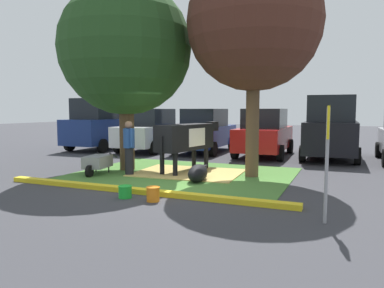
{
  "coord_description": "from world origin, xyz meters",
  "views": [
    {
      "loc": [
        4.35,
        -8.61,
        1.99
      ],
      "look_at": [
        -0.16,
        2.04,
        0.9
      ],
      "focal_mm": 34.43,
      "sensor_mm": 36.0,
      "label": 1
    }
  ],
  "objects_px": {
    "calf_lying": "(198,173)",
    "sedan_red": "(265,133)",
    "bucket_green": "(125,192)",
    "sedan_blue": "(205,131)",
    "bucket_orange": "(153,194)",
    "wheelbarrow": "(97,162)",
    "hatchback_white": "(151,130)",
    "person_handler": "(129,146)",
    "cow_holstein": "(187,137)",
    "parking_sign": "(328,141)",
    "suv_black": "(104,124)",
    "shade_tree_right": "(254,24)",
    "shade_tree_left": "(125,49)",
    "suv_dark_grey": "(331,127)"
  },
  "relations": [
    {
      "from": "shade_tree_right",
      "to": "parking_sign",
      "type": "xyz_separation_m",
      "value": [
        2.26,
        -3.89,
        -2.98
      ]
    },
    {
      "from": "sedan_blue",
      "to": "suv_black",
      "type": "bearing_deg",
      "value": -174.13
    },
    {
      "from": "wheelbarrow",
      "to": "parking_sign",
      "type": "xyz_separation_m",
      "value": [
        6.7,
        -2.41,
        1.06
      ]
    },
    {
      "from": "parking_sign",
      "to": "bucket_orange",
      "type": "height_order",
      "value": "parking_sign"
    },
    {
      "from": "bucket_green",
      "to": "person_handler",
      "type": "bearing_deg",
      "value": 120.67
    },
    {
      "from": "sedan_red",
      "to": "calf_lying",
      "type": "bearing_deg",
      "value": -94.46
    },
    {
      "from": "bucket_orange",
      "to": "sedan_red",
      "type": "xyz_separation_m",
      "value": [
        0.57,
        8.77,
        0.82
      ]
    },
    {
      "from": "calf_lying",
      "to": "sedan_blue",
      "type": "height_order",
      "value": "sedan_blue"
    },
    {
      "from": "shade_tree_right",
      "to": "sedan_blue",
      "type": "bearing_deg",
      "value": 123.48
    },
    {
      "from": "cow_holstein",
      "to": "suv_black",
      "type": "height_order",
      "value": "suv_black"
    },
    {
      "from": "shade_tree_right",
      "to": "bucket_orange",
      "type": "relative_size",
      "value": 19.95
    },
    {
      "from": "cow_holstein",
      "to": "bucket_orange",
      "type": "relative_size",
      "value": 9.69
    },
    {
      "from": "bucket_green",
      "to": "sedan_blue",
      "type": "relative_size",
      "value": 0.07
    },
    {
      "from": "cow_holstein",
      "to": "calf_lying",
      "type": "xyz_separation_m",
      "value": [
        0.92,
        -1.36,
        -0.87
      ]
    },
    {
      "from": "calf_lying",
      "to": "bucket_orange",
      "type": "distance_m",
      "value": 2.42
    },
    {
      "from": "calf_lying",
      "to": "wheelbarrow",
      "type": "xyz_separation_m",
      "value": [
        -3.25,
        -0.2,
        0.15
      ]
    },
    {
      "from": "bucket_orange",
      "to": "hatchback_white",
      "type": "xyz_separation_m",
      "value": [
        -4.86,
        8.58,
        0.82
      ]
    },
    {
      "from": "shade_tree_left",
      "to": "hatchback_white",
      "type": "xyz_separation_m",
      "value": [
        -2.05,
        5.25,
        -2.93
      ]
    },
    {
      "from": "bucket_orange",
      "to": "sedan_blue",
      "type": "bearing_deg",
      "value": 104.12
    },
    {
      "from": "wheelbarrow",
      "to": "sedan_red",
      "type": "distance_m",
      "value": 7.57
    },
    {
      "from": "calf_lying",
      "to": "suv_black",
      "type": "height_order",
      "value": "suv_black"
    },
    {
      "from": "person_handler",
      "to": "suv_black",
      "type": "bearing_deg",
      "value": 131.45
    },
    {
      "from": "bucket_green",
      "to": "bucket_orange",
      "type": "height_order",
      "value": "bucket_orange"
    },
    {
      "from": "parking_sign",
      "to": "sedan_red",
      "type": "distance_m",
      "value": 9.44
    },
    {
      "from": "suv_black",
      "to": "hatchback_white",
      "type": "bearing_deg",
      "value": 0.87
    },
    {
      "from": "parking_sign",
      "to": "bucket_orange",
      "type": "xyz_separation_m",
      "value": [
        -3.53,
        0.18,
        -1.28
      ]
    },
    {
      "from": "cow_holstein",
      "to": "bucket_orange",
      "type": "bearing_deg",
      "value": -77.29
    },
    {
      "from": "person_handler",
      "to": "hatchback_white",
      "type": "distance_m",
      "value": 6.67
    },
    {
      "from": "suv_black",
      "to": "shade_tree_left",
      "type": "bearing_deg",
      "value": -47.76
    },
    {
      "from": "suv_black",
      "to": "bucket_orange",
      "type": "bearing_deg",
      "value": -48.56
    },
    {
      "from": "shade_tree_right",
      "to": "hatchback_white",
      "type": "xyz_separation_m",
      "value": [
        -6.12,
        4.87,
        -3.44
      ]
    },
    {
      "from": "calf_lying",
      "to": "parking_sign",
      "type": "height_order",
      "value": "parking_sign"
    },
    {
      "from": "person_handler",
      "to": "suv_dark_grey",
      "type": "bearing_deg",
      "value": 50.28
    },
    {
      "from": "person_handler",
      "to": "wheelbarrow",
      "type": "xyz_separation_m",
      "value": [
        -1.0,
        -0.24,
        -0.5
      ]
    },
    {
      "from": "suv_dark_grey",
      "to": "hatchback_white",
      "type": "bearing_deg",
      "value": -177.22
    },
    {
      "from": "calf_lying",
      "to": "parking_sign",
      "type": "xyz_separation_m",
      "value": [
        3.45,
        -2.6,
        1.21
      ]
    },
    {
      "from": "person_handler",
      "to": "sedan_blue",
      "type": "relative_size",
      "value": 0.37
    },
    {
      "from": "sedan_blue",
      "to": "suv_dark_grey",
      "type": "bearing_deg",
      "value": -1.12
    },
    {
      "from": "parking_sign",
      "to": "suv_black",
      "type": "distance_m",
      "value": 14.09
    },
    {
      "from": "shade_tree_left",
      "to": "person_handler",
      "type": "xyz_separation_m",
      "value": [
        0.63,
        -0.86,
        -3.02
      ]
    },
    {
      "from": "shade_tree_left",
      "to": "bucket_green",
      "type": "relative_size",
      "value": 18.96
    },
    {
      "from": "sedan_blue",
      "to": "sedan_red",
      "type": "bearing_deg",
      "value": -6.08
    },
    {
      "from": "wheelbarrow",
      "to": "suv_dark_grey",
      "type": "height_order",
      "value": "suv_dark_grey"
    },
    {
      "from": "bucket_green",
      "to": "hatchback_white",
      "type": "distance_m",
      "value": 9.53
    },
    {
      "from": "bucket_orange",
      "to": "sedan_red",
      "type": "height_order",
      "value": "sedan_red"
    },
    {
      "from": "bucket_orange",
      "to": "parking_sign",
      "type": "bearing_deg",
      "value": -2.94
    },
    {
      "from": "calf_lying",
      "to": "bucket_green",
      "type": "height_order",
      "value": "calf_lying"
    },
    {
      "from": "calf_lying",
      "to": "sedan_blue",
      "type": "relative_size",
      "value": 0.3
    },
    {
      "from": "calf_lying",
      "to": "sedan_red",
      "type": "xyz_separation_m",
      "value": [
        0.5,
        6.35,
        0.75
      ]
    },
    {
      "from": "shade_tree_left",
      "to": "cow_holstein",
      "type": "height_order",
      "value": "shade_tree_left"
    }
  ]
}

